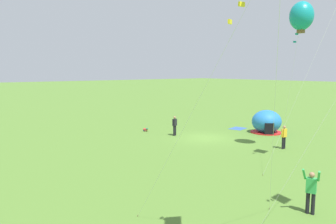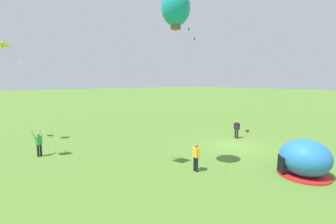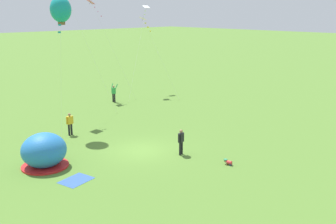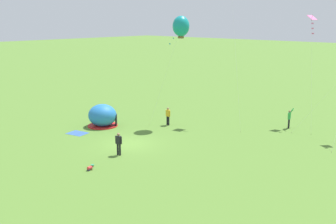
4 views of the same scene
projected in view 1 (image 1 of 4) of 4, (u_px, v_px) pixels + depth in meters
name	position (u px, v px, depth m)	size (l,w,h in m)	color
ground_plane	(204.00, 138.00, 27.79)	(300.00, 300.00, 0.00)	#517A2D
popup_tent	(267.00, 122.00, 29.91)	(2.81, 2.81, 2.10)	#2672BF
picnic_blanket	(238.00, 128.00, 32.23)	(1.70, 1.30, 0.01)	#3359A5
toddler_crawling	(146.00, 130.00, 30.69)	(0.29, 0.55, 0.32)	red
person_center_field	(175.00, 125.00, 28.64)	(0.58, 0.32, 1.72)	black
person_far_back	(284.00, 136.00, 23.80)	(0.59, 0.26, 1.72)	black
person_arms_raised	(311.00, 190.00, 12.95)	(0.60, 0.71, 1.89)	black
kite_teal	(302.00, 16.00, 21.50)	(2.71, 3.06, 10.19)	silver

